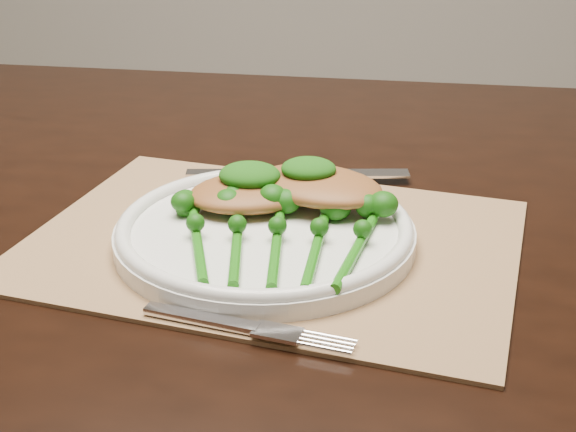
# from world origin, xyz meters

# --- Properties ---
(placemat) EXTENTS (0.48, 0.39, 0.00)m
(placemat) POSITION_xyz_m (0.19, -0.13, 0.75)
(placemat) COLOR #97724D
(placemat) RESTS_ON dining_table
(dinner_plate) EXTENTS (0.26, 0.26, 0.02)m
(dinner_plate) POSITION_xyz_m (0.19, -0.13, 0.77)
(dinner_plate) COLOR white
(dinner_plate) RESTS_ON placemat
(knife) EXTENTS (0.24, 0.05, 0.01)m
(knife) POSITION_xyz_m (0.18, 0.02, 0.76)
(knife) COLOR silver
(knife) RESTS_ON placemat
(fork) EXTENTS (0.16, 0.05, 0.00)m
(fork) POSITION_xyz_m (0.20, -0.28, 0.76)
(fork) COLOR silver
(fork) RESTS_ON placemat
(chicken_fillet_left) EXTENTS (0.15, 0.13, 0.03)m
(chicken_fillet_left) POSITION_xyz_m (0.17, -0.08, 0.78)
(chicken_fillet_left) COLOR #94592B
(chicken_fillet_left) RESTS_ON dinner_plate
(chicken_fillet_right) EXTENTS (0.15, 0.13, 0.02)m
(chicken_fillet_right) POSITION_xyz_m (0.23, -0.08, 0.79)
(chicken_fillet_right) COLOR #94592B
(chicken_fillet_right) RESTS_ON dinner_plate
(pesto_dollop_left) EXTENTS (0.06, 0.05, 0.02)m
(pesto_dollop_left) POSITION_xyz_m (0.16, -0.08, 0.80)
(pesto_dollop_left) COLOR #0F4209
(pesto_dollop_left) RESTS_ON chicken_fillet_left
(pesto_dollop_right) EXTENTS (0.05, 0.04, 0.02)m
(pesto_dollop_right) POSITION_xyz_m (0.22, -0.07, 0.80)
(pesto_dollop_right) COLOR #0F4209
(pesto_dollop_right) RESTS_ON chicken_fillet_right
(broccolini_bundle) EXTENTS (0.16, 0.18, 0.04)m
(broccolini_bundle) POSITION_xyz_m (0.20, -0.18, 0.77)
(broccolini_bundle) COLOR #17640D
(broccolini_bundle) RESTS_ON dinner_plate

